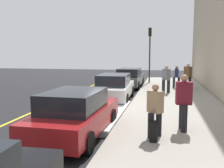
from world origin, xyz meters
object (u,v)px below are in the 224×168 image
(parked_car_red, at_px, (76,114))
(parked_car_charcoal, at_px, (130,78))
(traffic_light_pole, at_px, (150,46))
(pedestrian_brown_coat, at_px, (188,75))
(pedestrian_grey_coat, at_px, (166,78))
(rolling_suitcase, at_px, (154,131))
(parked_car_white, at_px, (114,87))
(pedestrian_navy_coat, at_px, (177,76))
(pedestrian_tan_coat, at_px, (155,109))
(pedestrian_burgundy_coat, at_px, (184,101))

(parked_car_red, height_order, parked_car_charcoal, same)
(parked_car_charcoal, xyz_separation_m, traffic_light_pole, (2.27, -1.41, 2.53))
(parked_car_red, xyz_separation_m, pedestrian_brown_coat, (11.04, -4.38, 0.38))
(pedestrian_grey_coat, distance_m, traffic_light_pole, 6.19)
(pedestrian_grey_coat, height_order, rolling_suitcase, pedestrian_grey_coat)
(parked_car_white, xyz_separation_m, pedestrian_navy_coat, (5.34, -3.67, 0.26))
(parked_car_white, distance_m, pedestrian_grey_coat, 3.78)
(parked_car_charcoal, distance_m, rolling_suitcase, 12.84)
(pedestrian_tan_coat, relative_size, pedestrian_grey_coat, 0.91)
(parked_car_red, relative_size, pedestrian_navy_coat, 2.78)
(parked_car_charcoal, relative_size, pedestrian_brown_coat, 2.60)
(parked_car_white, bearing_deg, traffic_light_pole, -10.65)
(parked_car_red, relative_size, pedestrian_brown_coat, 2.43)
(pedestrian_burgundy_coat, distance_m, traffic_light_pole, 13.93)
(parked_car_white, bearing_deg, parked_car_red, -179.80)
(parked_car_red, relative_size, pedestrian_burgundy_coat, 2.44)
(pedestrian_grey_coat, relative_size, pedestrian_brown_coat, 0.96)
(pedestrian_tan_coat, xyz_separation_m, rolling_suitcase, (-0.36, 0.02, -0.57))
(parked_car_white, xyz_separation_m, pedestrian_burgundy_coat, (-5.61, -3.40, 0.37))
(parked_car_red, relative_size, rolling_suitcase, 4.81)
(traffic_light_pole, bearing_deg, pedestrian_burgundy_coat, -172.09)
(pedestrian_tan_coat, bearing_deg, pedestrian_burgundy_coat, -44.99)
(pedestrian_tan_coat, distance_m, pedestrian_navy_coat, 11.89)
(pedestrian_brown_coat, xyz_separation_m, traffic_light_pole, (3.50, 2.90, 2.16))
(parked_car_charcoal, xyz_separation_m, pedestrian_burgundy_coat, (-11.36, -3.30, 0.38))
(parked_car_red, distance_m, pedestrian_navy_coat, 12.40)
(parked_car_charcoal, xyz_separation_m, pedestrian_navy_coat, (-0.42, -3.57, 0.26))
(pedestrian_grey_coat, bearing_deg, pedestrian_brown_coat, -35.41)
(parked_car_white, relative_size, pedestrian_brown_coat, 2.61)
(pedestrian_burgundy_coat, distance_m, pedestrian_navy_coat, 10.95)
(pedestrian_brown_coat, bearing_deg, rolling_suitcase, 170.52)
(traffic_light_pole, bearing_deg, parked_car_red, 174.16)
(traffic_light_pole, bearing_deg, parked_car_white, 169.35)
(parked_car_white, relative_size, parked_car_charcoal, 1.01)
(pedestrian_navy_coat, xyz_separation_m, rolling_suitcase, (-12.19, 1.17, -0.57))
(pedestrian_brown_coat, distance_m, traffic_light_pole, 5.03)
(rolling_suitcase, bearing_deg, pedestrian_grey_coat, -2.43)
(pedestrian_grey_coat, distance_m, pedestrian_navy_coat, 3.04)
(rolling_suitcase, bearing_deg, pedestrian_burgundy_coat, -35.79)
(pedestrian_grey_coat, height_order, pedestrian_brown_coat, pedestrian_brown_coat)
(parked_car_charcoal, height_order, pedestrian_grey_coat, pedestrian_grey_coat)
(parked_car_red, bearing_deg, pedestrian_grey_coat, -17.87)
(pedestrian_navy_coat, distance_m, traffic_light_pole, 4.13)
(pedestrian_brown_coat, xyz_separation_m, rolling_suitcase, (-11.38, 1.90, -0.70))
(pedestrian_grey_coat, xyz_separation_m, pedestrian_navy_coat, (2.93, -0.77, -0.08))
(pedestrian_grey_coat, xyz_separation_m, rolling_suitcase, (-9.26, 0.39, -0.66))
(pedestrian_tan_coat, bearing_deg, pedestrian_grey_coat, -2.43)
(pedestrian_burgundy_coat, bearing_deg, traffic_light_pole, 7.91)
(parked_car_charcoal, distance_m, pedestrian_grey_coat, 4.38)
(traffic_light_pole, relative_size, rolling_suitcase, 5.01)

